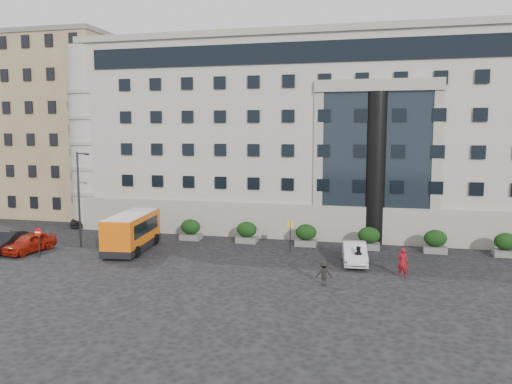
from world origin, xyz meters
TOP-DOWN VIEW (x-y plane):
  - ground at (0.00, 0.00)m, footprint 120.00×120.00m
  - civic_building at (6.00, 22.00)m, footprint 44.00×24.00m
  - entrance_column at (12.00, 10.30)m, footprint 1.80×1.80m
  - apartment_near at (-24.00, 20.00)m, footprint 14.00×14.00m
  - apartment_far at (-27.00, 38.00)m, footprint 13.00×13.00m
  - hedge_a at (-4.00, 7.80)m, footprint 1.80×1.26m
  - hedge_b at (1.20, 7.80)m, footprint 1.80×1.26m
  - hedge_c at (6.40, 7.80)m, footprint 1.80×1.26m
  - hedge_d at (11.60, 7.80)m, footprint 1.80×1.26m
  - hedge_e at (16.80, 7.80)m, footprint 1.80×1.26m
  - hedge_f at (22.00, 7.80)m, footprint 1.80×1.26m
  - street_lamp at (-11.94, 3.00)m, footprint 1.16×0.18m
  - bus_stop_sign at (5.50, 5.00)m, footprint 0.50×0.08m
  - no_entry_sign at (-13.00, -1.04)m, footprint 0.64×0.16m
  - minibus at (-7.19, 2.88)m, footprint 3.34×7.43m
  - red_truck at (-12.00, 15.52)m, footprint 2.82×5.91m
  - parked_car_a at (-14.94, 0.37)m, footprint 2.45×4.76m
  - parked_car_b at (-17.00, 0.37)m, footprint 2.19×4.81m
  - parked_car_c at (-17.00, 12.00)m, footprint 2.76×5.19m
  - parked_car_d at (-17.00, 12.57)m, footprint 2.31×4.84m
  - white_taxi at (10.64, 2.97)m, footprint 2.15×4.89m
  - pedestrian_a at (13.90, 0.19)m, footprint 0.80×0.61m
  - pedestrian_b at (10.93, 1.55)m, footprint 0.95×0.83m
  - pedestrian_c at (8.99, -2.89)m, footprint 1.10×0.78m

SIDE VIEW (x-z plane):
  - ground at x=0.00m, z-range 0.00..0.00m
  - parked_car_d at x=-17.00m, z-range 0.00..1.33m
  - parked_car_c at x=-17.00m, z-range 0.00..1.43m
  - parked_car_b at x=-17.00m, z-range 0.00..1.53m
  - pedestrian_c at x=8.99m, z-range 0.00..1.54m
  - parked_car_a at x=-14.94m, z-range 0.00..1.55m
  - white_taxi at x=10.64m, z-range 0.00..1.56m
  - pedestrian_b at x=10.93m, z-range 0.00..1.64m
  - hedge_a at x=-4.00m, z-range 0.01..1.85m
  - hedge_b at x=1.20m, z-range 0.01..1.85m
  - hedge_c at x=6.40m, z-range 0.01..1.85m
  - hedge_d at x=11.60m, z-range 0.01..1.85m
  - hedge_e at x=16.80m, z-range 0.01..1.85m
  - hedge_f at x=22.00m, z-range 0.01..1.85m
  - pedestrian_a at x=13.90m, z-range 0.00..1.98m
  - red_truck at x=-12.00m, z-range 0.04..3.21m
  - no_entry_sign at x=-13.00m, z-range 0.49..2.81m
  - minibus at x=-7.19m, z-range 0.15..3.15m
  - bus_stop_sign at x=5.50m, z-range 0.47..2.99m
  - street_lamp at x=-11.94m, z-range 0.37..8.37m
  - entrance_column at x=12.00m, z-range 0.00..13.00m
  - civic_building at x=6.00m, z-range 0.00..18.00m
  - apartment_near at x=-24.00m, z-range 0.00..20.00m
  - apartment_far at x=-27.00m, z-range 0.00..22.00m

